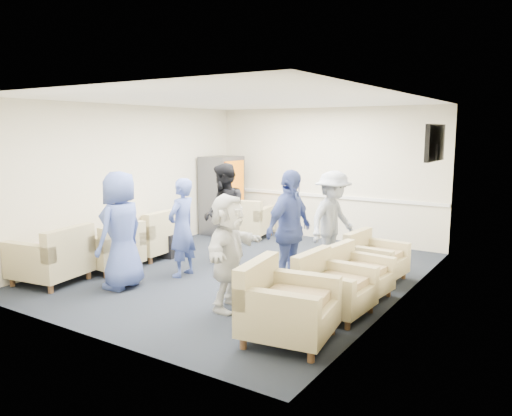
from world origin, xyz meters
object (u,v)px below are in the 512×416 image
Objects in this scene: armchair_corner at (247,221)px; person_back_left at (224,213)px; vending_machine at (222,195)px; person_mid_left at (182,228)px; armchair_left_near at (53,259)px; armchair_right_midfar at (355,276)px; person_mid_right at (289,230)px; armchair_left_far at (151,237)px; armchair_right_near at (284,308)px; person_front_left at (121,230)px; person_back_right at (333,220)px; armchair_right_far at (373,260)px; armchair_left_mid at (112,250)px; armchair_right_midnear at (331,289)px; person_front_right at (228,252)px.

person_back_left is at bearing 102.03° from armchair_corner.
vending_machine is 1.11× the size of person_mid_left.
armchair_left_near is 4.38m from armchair_right_midfar.
person_mid_right is (1.71, 0.32, 0.09)m from person_mid_left.
armchair_left_far is at bearing 65.84° from armchair_corner.
person_mid_left is at bearing 54.99° from armchair_right_near.
person_front_left is at bearing 125.64° from person_mid_right.
armchair_right_near reaches higher than armchair_corner.
vending_machine is at bearing 79.47° from person_back_right.
person_back_left is (0.08, 0.98, 0.09)m from person_mid_left.
armchair_left_far reaches higher than armchair_corner.
armchair_corner is (-3.35, 2.36, 0.05)m from armchair_right_midfar.
armchair_right_near reaches higher than armchair_right_far.
armchair_right_near is 0.64× the size of person_back_right.
armchair_left_far is at bearing -171.43° from armchair_left_mid.
armchair_right_midnear reaches higher than armchair_right_far.
person_mid_left reaches higher than armchair_right_far.
armchair_corner reaches higher than armchair_right_midfar.
person_front_right is (1.45, -0.78, -0.03)m from person_mid_left.
armchair_left_mid is 0.94× the size of armchair_left_far.
armchair_left_far is (-0.07, 0.95, 0.03)m from armchair_left_mid.
armchair_right_midfar is 3.34m from person_front_left.
vending_machine is 4.06m from person_mid_right.
armchair_right_midfar is 4.10m from armchair_corner.
armchair_left_mid is 1.09× the size of armchair_right_far.
person_back_left is (-2.44, 2.24, 0.49)m from armchair_right_near.
person_back_left reaches higher than armchair_corner.
armchair_right_near is 1.23m from person_front_right.
vending_machine reaches higher than person_front_right.
armchair_left_far is 1.43m from person_mid_left.
armchair_right_near is 3.35m from person_back_left.
armchair_left_far is at bearing 51.32° from person_front_right.
person_back_left reaches higher than armchair_right_midnear.
person_front_left reaches higher than armchair_right_midfar.
armchair_left_near is 0.71× the size of person_front_right.
armchair_right_midfar is (3.98, 1.82, -0.07)m from armchair_left_near.
armchair_left_mid is at bearing 108.29° from armchair_right_midfar.
armchair_right_midfar is at bearing -54.79° from person_front_right.
armchair_corner is 0.61× the size of person_mid_right.
armchair_left_near is 0.97m from armchair_left_mid.
armchair_corner is at bearing 164.19° from armchair_left_far.
vending_machine is (-3.93, 4.18, 0.48)m from armchair_right_near.
person_back_right is (-0.87, 1.18, 0.50)m from armchair_right_midfar.
armchair_right_near is 5.76m from vending_machine.
person_mid_left is at bearing 106.15° from armchair_right_midfar.
armchair_corner is at bearing 48.40° from person_mid_right.
person_back_left is (-2.54, 1.24, 0.53)m from armchair_right_midnear.
armchair_right_near is at bearing 61.41° from armchair_left_far.
person_mid_left is 1.74m from person_mid_right.
armchair_right_near is 0.61× the size of vending_machine.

